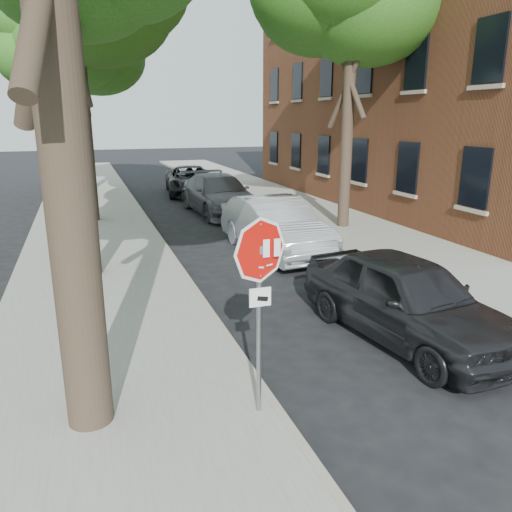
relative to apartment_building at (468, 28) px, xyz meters
The scene contains 13 objects.
ground 21.23m from the apartment_building, 135.00° to the right, with size 120.00×120.00×0.00m, color black.
sidewalk_left 18.27m from the apartment_building, behind, with size 4.00×55.00×0.12m, color gray.
sidewalk_right 11.21m from the apartment_building, 165.96° to the right, with size 4.00×55.00×0.12m, color gray.
curb_left 16.44m from the apartment_building, behind, with size 0.12×55.00×0.13m, color #9E9384.
curb_right 12.75m from the apartment_building, 168.74° to the right, with size 0.12×55.00×0.13m, color #9E9384.
apartment_building is the anchor object (origin of this frame).
stop_sign 21.10m from the apartment_building, 136.35° to the right, with size 0.76×0.34×2.61m.
tree_far 18.18m from the apartment_building, 156.96° to the left, with size 5.29×4.91×9.33m.
tree_right 8.93m from the apartment_building, 154.13° to the right, with size 5.29×4.91×9.33m.
car_a 18.27m from the apartment_building, 132.36° to the right, with size 1.81×4.51×1.54m, color black.
car_b 14.75m from the apartment_building, 151.39° to the right, with size 1.70×4.88×1.61m, color #B2B7BB.
car_c 13.31m from the apartment_building, behind, with size 2.23×5.48×1.59m, color #49494E.
car_d 14.61m from the apartment_building, 152.47° to the left, with size 2.38×5.16×1.44m, color black.
Camera 1 is at (-2.63, -5.48, 3.86)m, focal length 35.00 mm.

